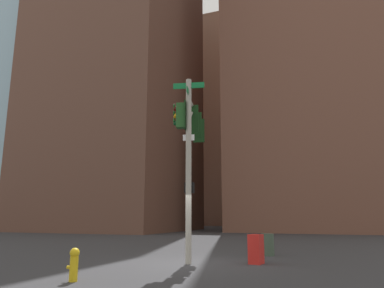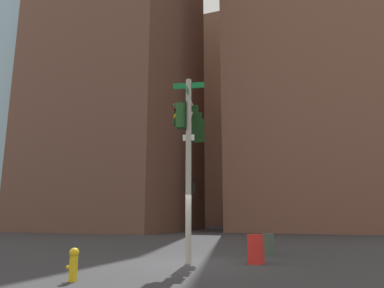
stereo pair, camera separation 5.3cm
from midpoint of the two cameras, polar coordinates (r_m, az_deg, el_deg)
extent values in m
plane|color=#2D2D30|center=(13.99, -0.51, -18.47)|extent=(200.00, 200.00, 0.00)
cylinder|color=#9E998C|center=(13.73, -0.67, -3.71)|extent=(0.22, 0.22, 7.12)
cylinder|color=#9E998C|center=(16.25, 0.48, 5.02)|extent=(0.97, 3.92, 0.12)
cylinder|color=#9E998C|center=(14.91, -0.21, 4.74)|extent=(0.31, 1.03, 0.75)
cube|color=#0F6B33|center=(14.56, -0.64, 9.30)|extent=(1.24, 0.30, 0.24)
cube|color=#0F6B33|center=(14.45, -0.64, 8.19)|extent=(0.23, 0.90, 0.24)
cube|color=white|center=(13.94, -0.66, 1.03)|extent=(0.45, 0.13, 0.24)
cube|color=#1E4C1E|center=(15.25, 0.01, 3.93)|extent=(0.41, 0.41, 1.00)
cube|color=black|center=(15.07, -0.09, 4.12)|extent=(0.54, 0.16, 1.16)
sphere|color=red|center=(15.53, 0.13, 4.80)|extent=(0.20, 0.20, 0.20)
cylinder|color=#1E4C1E|center=(15.62, 0.16, 5.05)|extent=(0.23, 0.09, 0.23)
sphere|color=#4C330A|center=(15.45, 0.13, 3.73)|extent=(0.20, 0.20, 0.20)
cylinder|color=#1E4C1E|center=(15.53, 0.16, 3.99)|extent=(0.23, 0.09, 0.23)
sphere|color=#0A3819|center=(15.37, 0.13, 2.66)|extent=(0.20, 0.20, 0.20)
cylinder|color=#1E4C1E|center=(15.46, 0.16, 2.92)|extent=(0.23, 0.09, 0.23)
cube|color=#1E4C1E|center=(16.31, 0.59, 2.91)|extent=(0.41, 0.41, 1.00)
cube|color=black|center=(16.13, 0.50, 3.08)|extent=(0.54, 0.16, 1.16)
sphere|color=#470A07|center=(16.58, 0.68, 3.74)|extent=(0.20, 0.20, 0.20)
cylinder|color=#1E4C1E|center=(16.67, 0.71, 3.98)|extent=(0.23, 0.09, 0.23)
sphere|color=#4C330A|center=(16.51, 0.69, 2.73)|extent=(0.20, 0.20, 0.20)
cylinder|color=#1E4C1E|center=(16.59, 0.72, 2.98)|extent=(0.23, 0.09, 0.23)
sphere|color=green|center=(16.44, 0.69, 1.72)|extent=(0.20, 0.20, 0.20)
cylinder|color=#1E4C1E|center=(16.52, 0.72, 1.97)|extent=(0.23, 0.09, 0.23)
cube|color=#1E4C1E|center=(17.38, 1.09, 2.01)|extent=(0.41, 0.41, 1.00)
cube|color=black|center=(17.19, 1.01, 2.16)|extent=(0.54, 0.16, 1.16)
sphere|color=#470A07|center=(17.65, 1.17, 2.80)|extent=(0.20, 0.20, 0.20)
cylinder|color=#1E4C1E|center=(17.73, 1.20, 3.03)|extent=(0.23, 0.09, 0.23)
sphere|color=#F29E0C|center=(17.57, 1.18, 1.86)|extent=(0.20, 0.20, 0.20)
cylinder|color=#1E4C1E|center=(17.66, 1.20, 2.09)|extent=(0.23, 0.09, 0.23)
sphere|color=#0A3819|center=(17.51, 1.18, 0.90)|extent=(0.20, 0.20, 0.20)
cylinder|color=#1E4C1E|center=(17.59, 1.21, 1.14)|extent=(0.23, 0.09, 0.23)
cube|color=#1E4C1E|center=(14.21, -1.89, 4.51)|extent=(0.41, 0.41, 1.00)
cube|color=black|center=(14.18, -1.13, 4.55)|extent=(0.16, 0.54, 1.16)
sphere|color=#470A07|center=(14.33, -2.69, 5.63)|extent=(0.20, 0.20, 0.20)
cylinder|color=#1E4C1E|center=(14.37, -2.94, 5.96)|extent=(0.09, 0.23, 0.23)
sphere|color=#F29E0C|center=(14.25, -2.70, 4.48)|extent=(0.20, 0.20, 0.20)
cylinder|color=#1E4C1E|center=(14.29, -2.95, 4.81)|extent=(0.09, 0.23, 0.23)
sphere|color=#0A3819|center=(14.17, -2.71, 3.31)|extent=(0.20, 0.20, 0.20)
cylinder|color=#1E4C1E|center=(14.21, -2.97, 3.65)|extent=(0.09, 0.23, 0.23)
cube|color=black|center=(13.91, -0.50, -7.00)|extent=(0.41, 0.32, 0.40)
cube|color=#EA5914|center=(14.04, -0.41, -7.04)|extent=(0.25, 0.07, 0.28)
cylinder|color=gold|center=(10.60, -18.49, -18.37)|extent=(0.22, 0.22, 0.65)
sphere|color=gold|center=(10.56, -18.35, -16.14)|extent=(0.26, 0.26, 0.26)
cylinder|color=gold|center=(10.70, -19.18, -18.09)|extent=(0.10, 0.09, 0.09)
cylinder|color=#384738|center=(16.79, 11.89, -15.44)|extent=(0.56, 0.56, 0.95)
cube|color=red|center=(13.89, 10.06, -16.17)|extent=(0.52, 0.62, 1.05)
cube|color=brown|center=(51.61, -11.78, 13.20)|extent=(18.81, 17.43, 46.12)
cube|color=brown|center=(51.62, 18.28, 14.67)|extent=(20.15, 16.78, 47.94)
cube|color=#845B47|center=(76.60, 10.51, 3.79)|extent=(23.90, 17.34, 43.30)
camera|label=1|loc=(0.03, -90.10, 0.02)|focal=33.43mm
camera|label=2|loc=(0.03, 89.90, -0.02)|focal=33.43mm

